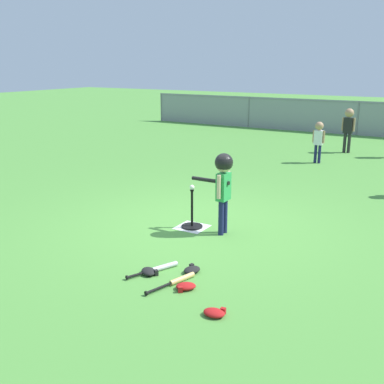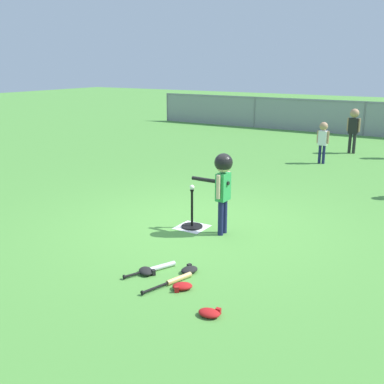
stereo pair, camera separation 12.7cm
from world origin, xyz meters
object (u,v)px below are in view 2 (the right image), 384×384
Objects in this scene: glove_tossed_aside at (146,271)px; fielder_deep_right at (354,125)px; spare_bat_silver at (157,268)px; batting_tee at (192,222)px; spare_bat_wood at (174,280)px; glove_near_bats at (182,286)px; glove_by_plate at (189,270)px; fielder_deep_center at (323,137)px; baseball_on_tee at (192,187)px; batter_child at (223,177)px; glove_outfield_drop at (210,313)px.

fielder_deep_right is at bearing 89.33° from glove_tossed_aside.
batting_tee is at bearing 106.74° from spare_bat_silver.
glove_near_bats is at bearing -26.69° from spare_bat_wood.
glove_tossed_aside is (-0.41, -0.30, 0.00)m from glove_by_plate.
fielder_deep_right reaches higher than glove_tossed_aside.
fielder_deep_right is 1.80m from fielder_deep_center.
baseball_on_tee is 0.06× the size of batter_child.
glove_near_bats is (0.46, -1.76, -0.81)m from batter_child.
spare_bat_silver is 2.40× the size of glove_tossed_aside.
baseball_on_tee is at bearing 90.00° from batting_tee.
batter_child reaches higher than glove_outfield_drop.
batter_child is (0.51, -0.00, 0.75)m from batting_tee.
batter_child is 7.39m from fielder_deep_right.
batting_tee reaches higher than glove_tossed_aside.
spare_bat_silver is 0.39m from glove_by_plate.
glove_near_bats is (0.52, -0.25, 0.01)m from spare_bat_silver.
baseball_on_tee is 0.06× the size of fielder_deep_right.
batter_child is 5.62m from fielder_deep_center.
glove_by_plate is at bearing 111.74° from glove_near_bats.
fielder_deep_right is 1.19× the size of fielder_deep_center.
baseball_on_tee reaches higher than glove_by_plate.
batter_child is 1.89m from spare_bat_wood.
spare_bat_silver is (0.45, -1.51, -0.59)m from baseball_on_tee.
spare_bat_wood is at bearing 149.32° from glove_outfield_drop.
glove_by_plate and glove_outfield_drop have the same top height.
glove_outfield_drop is at bearing -21.52° from glove_tossed_aside.
spare_bat_wood is at bearing 153.31° from glove_near_bats.
glove_by_plate is (0.30, -1.36, -0.81)m from batter_child.
fielder_deep_right reaches higher than glove_near_bats.
fielder_deep_center reaches higher than glove_tossed_aside.
spare_bat_silver is at bearing -73.26° from baseball_on_tee.
batter_child is at bearing 115.53° from glove_outfield_drop.
batter_child is (0.51, -0.00, 0.22)m from baseball_on_tee.
glove_by_plate is 0.93× the size of glove_near_bats.
spare_bat_wood is at bearing -88.09° from fielder_deep_right.
glove_tossed_aside reaches higher than spare_bat_wood.
fielder_deep_right reaches higher than glove_outfield_drop.
spare_bat_wood is 0.18m from glove_near_bats.
glove_outfield_drop is (1.06, -0.59, 0.01)m from spare_bat_silver.
glove_by_plate is at bearing 90.26° from spare_bat_wood.
fielder_deep_center reaches higher than spare_bat_wood.
baseball_on_tee is 0.32× the size of glove_outfield_drop.
glove_near_bats is at bearing -10.21° from glove_tossed_aside.
glove_by_plate and glove_near_bats have the same top height.
glove_by_plate is (0.36, 0.15, 0.01)m from spare_bat_silver.
spare_bat_wood is (0.58, -7.29, -0.62)m from fielder_deep_center.
spare_bat_silver is 1.21m from glove_outfield_drop.
glove_tossed_aside is (0.41, -1.66, -0.05)m from batting_tee.
glove_outfield_drop is at bearing -54.22° from batting_tee.
glove_by_plate is at bearing -85.22° from fielder_deep_center.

